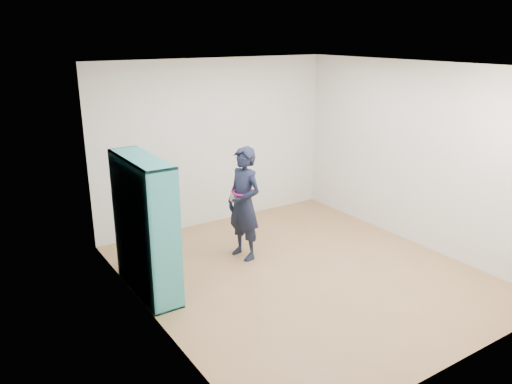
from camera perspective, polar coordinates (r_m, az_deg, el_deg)
floor at (r=6.55m, az=5.23°, el=-9.15°), size 4.50×4.50×0.00m
ceiling at (r=5.85m, az=5.96°, el=14.17°), size 4.50×4.50×0.00m
wall_left at (r=5.12m, az=-12.25°, el=-1.55°), size 0.02×4.50×2.60m
wall_right at (r=7.45m, az=17.74°, el=4.07°), size 0.02×4.50×2.60m
wall_back at (r=7.90m, az=-4.65°, el=5.61°), size 4.00×0.02×2.60m
wall_front at (r=4.64m, az=23.15°, el=-4.72°), size 4.00×0.02×2.60m
bookshelf at (r=5.91m, az=-12.74°, el=-4.13°), size 0.36×1.23×1.64m
person at (r=6.68m, az=-1.38°, el=-1.32°), size 0.46×0.62×1.55m
smartphone at (r=6.61m, az=-2.73°, el=-0.61°), size 0.03×0.09×0.14m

